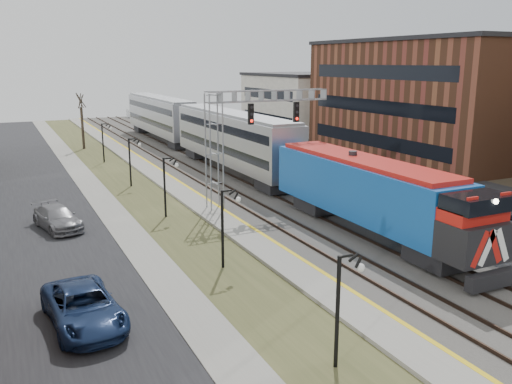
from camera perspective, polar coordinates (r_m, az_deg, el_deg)
street_west at (r=41.81m, az=-22.13°, el=-1.30°), size 7.00×120.00×0.04m
sidewalk at (r=42.25m, az=-16.05°, el=-0.64°), size 2.00×120.00×0.08m
grass_median at (r=42.82m, az=-12.10°, el=-0.24°), size 4.00×120.00×0.06m
platform at (r=43.56m, az=-8.28°, el=0.28°), size 2.00×120.00×0.24m
ballast_bed at (r=45.24m, az=-2.23°, el=0.89°), size 8.00×120.00×0.20m
parking_lot at (r=51.10m, az=10.23°, el=2.06°), size 16.00×120.00×0.04m
platform_edge at (r=43.79m, az=-7.19°, el=0.55°), size 0.24×120.00×0.01m
track_near at (r=44.47m, az=-4.60°, el=0.86°), size 1.58×120.00×0.15m
track_far at (r=45.80m, az=-0.51°, el=1.28°), size 1.58×120.00×0.15m
train at (r=52.49m, az=-4.18°, el=5.71°), size 3.00×63.05×5.33m
signal_gantry at (r=36.87m, az=-1.95°, el=6.65°), size 9.00×1.07×8.15m
lampposts at (r=26.86m, az=-3.78°, el=-3.84°), size 0.14×62.14×4.00m
fence at (r=46.88m, az=2.48°, el=2.21°), size 0.04×120.00×1.60m
buildings_east at (r=57.00m, az=24.47°, el=8.63°), size 16.00×76.00×15.00m
bare_trees at (r=45.07m, az=-24.24°, el=3.01°), size 12.30×42.30×5.95m
car_lot_b at (r=32.88m, az=25.16°, el=-4.31°), size 4.14×1.79×1.33m
car_lot_c at (r=35.06m, az=22.58°, el=-2.84°), size 5.97×4.38×1.51m
car_lot_d at (r=33.59m, az=23.72°, el=-3.77°), size 4.90×2.53×1.36m
car_lot_e at (r=41.76m, az=11.58°, el=0.54°), size 5.04×2.74×1.63m
car_street_a at (r=22.44m, az=-17.69°, el=-11.55°), size 2.93×5.57×1.49m
car_street_b at (r=35.30m, az=-20.19°, el=-2.63°), size 2.97×5.04×1.37m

